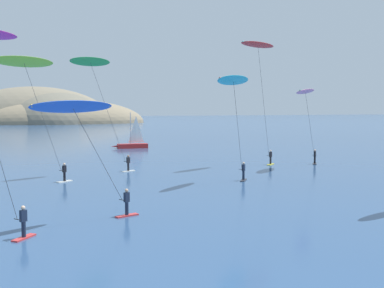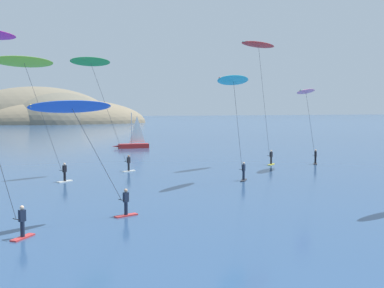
{
  "view_description": "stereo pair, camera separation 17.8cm",
  "coord_description": "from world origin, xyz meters",
  "px_view_note": "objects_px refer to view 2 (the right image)",
  "views": [
    {
      "loc": [
        -10.26,
        -10.52,
        6.81
      ],
      "look_at": [
        2.12,
        28.65,
        3.51
      ],
      "focal_mm": 45.0,
      "sensor_mm": 36.0,
      "label": 1
    },
    {
      "loc": [
        -10.09,
        -10.57,
        6.81
      ],
      "look_at": [
        2.12,
        28.65,
        3.51
      ],
      "focal_mm": 45.0,
      "sensor_mm": 36.0,
      "label": 2
    }
  ],
  "objects_px": {
    "kitesurfer_red": "(260,55)",
    "kitesurfer_cyan": "(234,88)",
    "kitesurfer_blue": "(78,117)",
    "sailboat_near": "(132,144)",
    "kitesurfer_green": "(95,73)",
    "kitesurfer_lime": "(27,69)",
    "kitesurfer_pink": "(307,97)"
  },
  "relations": [
    {
      "from": "kitesurfer_red",
      "to": "kitesurfer_cyan",
      "type": "bearing_deg",
      "value": -125.2
    },
    {
      "from": "kitesurfer_blue",
      "to": "kitesurfer_cyan",
      "type": "relative_size",
      "value": 0.76
    },
    {
      "from": "kitesurfer_cyan",
      "to": "kitesurfer_blue",
      "type": "bearing_deg",
      "value": -141.31
    },
    {
      "from": "sailboat_near",
      "to": "kitesurfer_blue",
      "type": "distance_m",
      "value": 50.36
    },
    {
      "from": "kitesurfer_cyan",
      "to": "kitesurfer_green",
      "type": "bearing_deg",
      "value": 141.24
    },
    {
      "from": "kitesurfer_green",
      "to": "sailboat_near",
      "type": "bearing_deg",
      "value": 73.28
    },
    {
      "from": "kitesurfer_lime",
      "to": "kitesurfer_red",
      "type": "distance_m",
      "value": 25.12
    },
    {
      "from": "sailboat_near",
      "to": "kitesurfer_blue",
      "type": "height_order",
      "value": "kitesurfer_blue"
    },
    {
      "from": "kitesurfer_green",
      "to": "kitesurfer_cyan",
      "type": "height_order",
      "value": "kitesurfer_green"
    },
    {
      "from": "kitesurfer_pink",
      "to": "kitesurfer_cyan",
      "type": "relative_size",
      "value": 0.92
    },
    {
      "from": "kitesurfer_red",
      "to": "kitesurfer_blue",
      "type": "bearing_deg",
      "value": -134.78
    },
    {
      "from": "sailboat_near",
      "to": "kitesurfer_red",
      "type": "height_order",
      "value": "kitesurfer_red"
    },
    {
      "from": "kitesurfer_pink",
      "to": "kitesurfer_red",
      "type": "relative_size",
      "value": 0.63
    },
    {
      "from": "kitesurfer_green",
      "to": "kitesurfer_red",
      "type": "bearing_deg",
      "value": 3.91
    },
    {
      "from": "kitesurfer_blue",
      "to": "kitesurfer_green",
      "type": "xyz_separation_m",
      "value": [
        3.06,
        19.92,
        3.75
      ]
    },
    {
      "from": "kitesurfer_pink",
      "to": "kitesurfer_lime",
      "type": "distance_m",
      "value": 28.65
    },
    {
      "from": "kitesurfer_lime",
      "to": "kitesurfer_green",
      "type": "bearing_deg",
      "value": 43.93
    },
    {
      "from": "kitesurfer_pink",
      "to": "kitesurfer_lime",
      "type": "xyz_separation_m",
      "value": [
        -28.26,
        -4.24,
        2.05
      ]
    },
    {
      "from": "kitesurfer_lime",
      "to": "sailboat_near",
      "type": "bearing_deg",
      "value": 67.0
    },
    {
      "from": "kitesurfer_green",
      "to": "kitesurfer_cyan",
      "type": "bearing_deg",
      "value": -38.76
    },
    {
      "from": "kitesurfer_pink",
      "to": "kitesurfer_lime",
      "type": "relative_size",
      "value": 0.8
    },
    {
      "from": "kitesurfer_pink",
      "to": "kitesurfer_lime",
      "type": "bearing_deg",
      "value": -171.47
    },
    {
      "from": "kitesurfer_lime",
      "to": "kitesurfer_red",
      "type": "height_order",
      "value": "kitesurfer_red"
    },
    {
      "from": "kitesurfer_green",
      "to": "kitesurfer_cyan",
      "type": "relative_size",
      "value": 1.21
    },
    {
      "from": "kitesurfer_cyan",
      "to": "kitesurfer_red",
      "type": "xyz_separation_m",
      "value": [
        7.04,
        9.97,
        4.03
      ]
    },
    {
      "from": "kitesurfer_cyan",
      "to": "kitesurfer_lime",
      "type": "distance_m",
      "value": 17.24
    },
    {
      "from": "sailboat_near",
      "to": "kitesurfer_lime",
      "type": "bearing_deg",
      "value": -113.0
    },
    {
      "from": "sailboat_near",
      "to": "kitesurfer_blue",
      "type": "bearing_deg",
      "value": -103.51
    },
    {
      "from": "kitesurfer_pink",
      "to": "kitesurfer_blue",
      "type": "relative_size",
      "value": 1.21
    },
    {
      "from": "kitesurfer_pink",
      "to": "kitesurfer_red",
      "type": "height_order",
      "value": "kitesurfer_red"
    },
    {
      "from": "kitesurfer_pink",
      "to": "kitesurfer_green",
      "type": "height_order",
      "value": "kitesurfer_green"
    },
    {
      "from": "kitesurfer_green",
      "to": "kitesurfer_lime",
      "type": "height_order",
      "value": "kitesurfer_green"
    }
  ]
}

